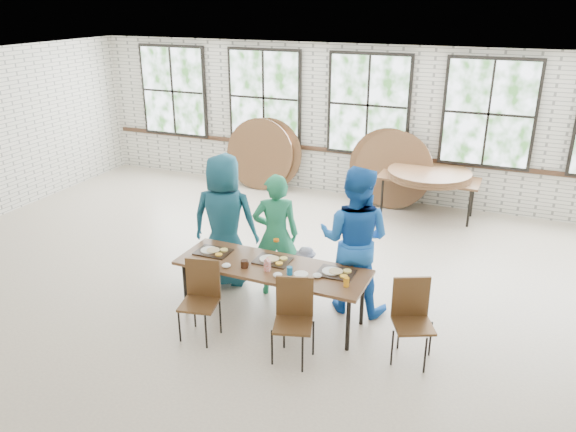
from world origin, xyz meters
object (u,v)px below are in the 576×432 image
dining_table (272,270)px  storage_table (429,180)px  chair_near_left (201,292)px  chair_near_right (294,312)px

dining_table → storage_table: (1.19, 4.38, -0.00)m
chair_near_left → chair_near_right: 1.18m
dining_table → storage_table: 4.53m
dining_table → chair_near_left: (-0.64, -0.63, -0.13)m
chair_near_left → storage_table: size_ratio=0.52×
chair_near_left → storage_table: (1.83, 5.00, 0.13)m
dining_table → chair_near_right: chair_near_right is taller
chair_near_left → storage_table: chair_near_left is taller
chair_near_left → chair_near_right: same height
storage_table → dining_table: bearing=-104.4°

